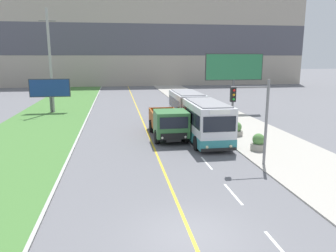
{
  "coord_description": "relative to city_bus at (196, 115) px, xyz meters",
  "views": [
    {
      "loc": [
        -2.47,
        -10.43,
        6.27
      ],
      "look_at": [
        1.1,
        12.25,
        1.4
      ],
      "focal_mm": 35.0,
      "sensor_mm": 36.0,
      "label": 1
    }
  ],
  "objects": [
    {
      "name": "planter_round_second",
      "position": [
        2.91,
        -1.75,
        -1.0
      ],
      "size": [
        1.04,
        1.04,
        1.12
      ],
      "color": "gray",
      "rests_on": "sidewalk_right"
    },
    {
      "name": "planter_round_third",
      "position": [
        2.92,
        2.47,
        -0.99
      ],
      "size": [
        1.01,
        1.01,
        1.15
      ],
      "color": "gray",
      "rests_on": "sidewalk_right"
    },
    {
      "name": "traffic_light_mast",
      "position": [
        1.29,
        -8.76,
        1.66
      ],
      "size": [
        2.28,
        0.32,
        5.02
      ],
      "color": "slate",
      "rests_on": "ground_plane"
    },
    {
      "name": "apartment_block_background",
      "position": [
        -3.96,
        49.21,
        7.77
      ],
      "size": [
        80.0,
        8.04,
        18.67
      ],
      "color": "#A89E8E",
      "rests_on": "ground_plane"
    },
    {
      "name": "utility_pole_far",
      "position": [
        -13.62,
        12.63,
        4.21
      ],
      "size": [
        1.8,
        0.28,
        11.45
      ],
      "color": "#9E9E99",
      "rests_on": "ground_plane"
    },
    {
      "name": "billboard_large",
      "position": [
        6.53,
        9.13,
        3.42
      ],
      "size": [
        6.59,
        0.24,
        6.61
      ],
      "color": "#59595B",
      "rests_on": "ground_plane"
    },
    {
      "name": "ground_plane",
      "position": [
        -3.96,
        -15.62,
        -1.57
      ],
      "size": [
        300.0,
        300.0,
        0.0
      ],
      "primitive_type": "plane",
      "color": "slate"
    },
    {
      "name": "lane_marking_centre",
      "position": [
        -3.67,
        -14.56,
        -1.57
      ],
      "size": [
        2.88,
        140.0,
        0.01
      ],
      "color": "gold",
      "rests_on": "ground_plane"
    },
    {
      "name": "city_bus",
      "position": [
        0.0,
        0.0,
        0.0
      ],
      "size": [
        2.61,
        12.94,
        3.09
      ],
      "color": "silver",
      "rests_on": "ground_plane"
    },
    {
      "name": "planter_round_near",
      "position": [
        2.89,
        -5.98,
        -0.98
      ],
      "size": [
        1.03,
        1.03,
        1.16
      ],
      "color": "gray",
      "rests_on": "sidewalk_right"
    },
    {
      "name": "dump_truck",
      "position": [
        -2.53,
        -1.8,
        -0.35
      ],
      "size": [
        2.48,
        6.73,
        2.37
      ],
      "color": "black",
      "rests_on": "ground_plane"
    },
    {
      "name": "billboard_small",
      "position": [
        -13.86,
        12.53,
        1.15
      ],
      "size": [
        4.46,
        0.24,
        3.84
      ],
      "color": "#59595B",
      "rests_on": "ground_plane"
    }
  ]
}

